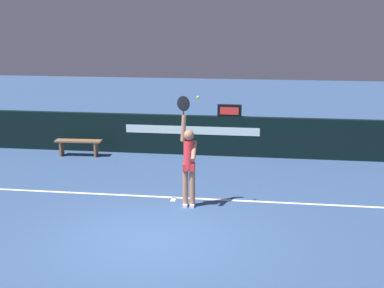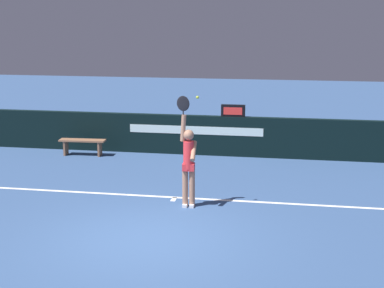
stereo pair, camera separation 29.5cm
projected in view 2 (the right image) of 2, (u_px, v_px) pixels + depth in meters
ground_plane at (147, 239)px, 11.26m from camera, size 60.00×60.00×0.00m
court_lines at (146, 240)px, 11.19m from camera, size 10.76×5.67×0.00m
back_wall at (205, 135)px, 18.03m from camera, size 14.23×0.23×1.23m
speed_display at (233, 111)px, 17.70m from camera, size 0.73×0.16×0.37m
tennis_player at (188, 161)px, 12.97m from camera, size 0.47×0.50×2.54m
tennis_ball at (197, 97)px, 12.48m from camera, size 0.07×0.07×0.07m
courtside_bench_near at (83, 143)px, 17.99m from camera, size 1.45×0.44×0.50m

